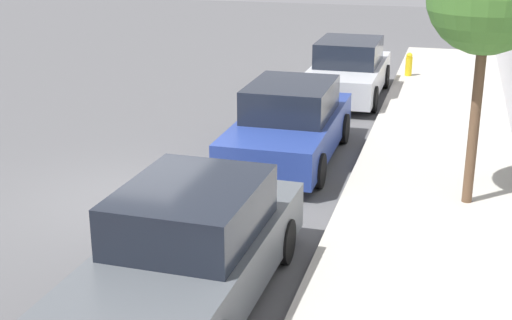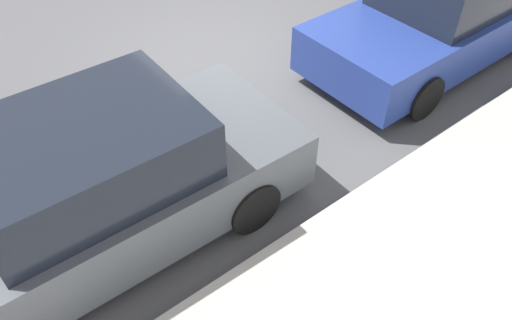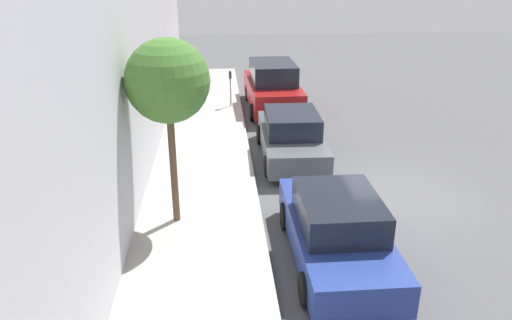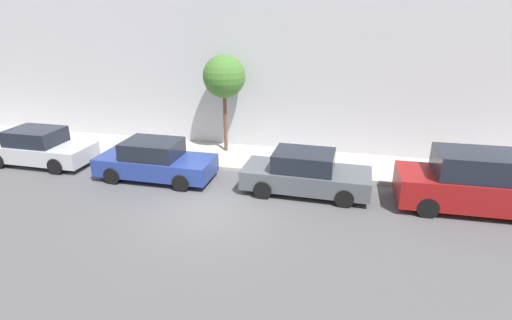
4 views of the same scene
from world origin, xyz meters
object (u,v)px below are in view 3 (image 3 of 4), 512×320
object	(u,v)px
parked_sedan_second	(291,137)
street_tree	(168,82)
parked_suv_nearest	(273,88)
parked_sedan_third	(336,230)
parking_meter_near	(230,84)

from	to	relation	value
parked_sedan_second	street_tree	xyz separation A→B (m)	(3.32, 4.03, 2.76)
parked_suv_nearest	street_tree	bearing A→B (deg)	70.70
parked_sedan_third	parked_suv_nearest	bearing A→B (deg)	-89.54
parking_meter_near	parked_sedan_third	bearing A→B (deg)	99.14
parked_sedan_second	parked_sedan_third	world-z (taller)	same
parked_suv_nearest	parking_meter_near	bearing A→B (deg)	-3.61
parked_sedan_third	parking_meter_near	bearing A→B (deg)	-80.86
parked_suv_nearest	street_tree	size ratio (longest dim) A/B	1.13
parked_suv_nearest	street_tree	world-z (taller)	street_tree
parked_sedan_second	parking_meter_near	world-z (taller)	parking_meter_near
parked_sedan_second	street_tree	distance (m)	5.91
parked_suv_nearest	parked_sedan_second	xyz separation A→B (m)	(0.01, 5.50, -0.21)
parked_suv_nearest	parked_sedan_third	world-z (taller)	parked_suv_nearest
parking_meter_near	street_tree	size ratio (longest dim) A/B	0.35
parked_sedan_third	parking_meter_near	distance (m)	11.56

